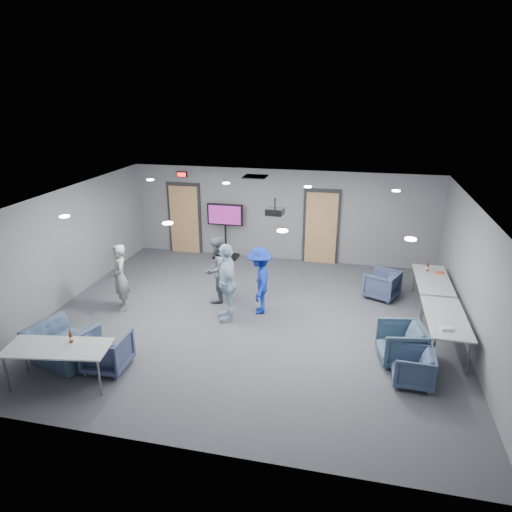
% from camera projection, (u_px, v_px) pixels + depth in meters
% --- Properties ---
extents(floor, '(9.00, 9.00, 0.00)m').
position_uv_depth(floor, '(249.00, 319.00, 10.21)').
color(floor, '#373B3F').
rests_on(floor, ground).
extents(ceiling, '(9.00, 9.00, 0.00)m').
position_uv_depth(ceiling, '(249.00, 201.00, 9.27)').
color(ceiling, white).
rests_on(ceiling, wall_back).
extents(wall_back, '(9.00, 0.02, 2.70)m').
position_uv_depth(wall_back, '(281.00, 215.00, 13.40)').
color(wall_back, slate).
rests_on(wall_back, floor).
extents(wall_front, '(9.00, 0.02, 2.70)m').
position_uv_depth(wall_front, '(179.00, 369.00, 6.08)').
color(wall_front, slate).
rests_on(wall_front, floor).
extents(wall_left, '(0.02, 8.00, 2.70)m').
position_uv_depth(wall_left, '(62.00, 248.00, 10.67)').
color(wall_left, slate).
rests_on(wall_left, floor).
extents(wall_right, '(0.02, 8.00, 2.70)m').
position_uv_depth(wall_right, '(475.00, 282.00, 8.81)').
color(wall_right, slate).
rests_on(wall_right, floor).
extents(door_left, '(1.06, 0.17, 2.24)m').
position_uv_depth(door_left, '(185.00, 219.00, 14.08)').
color(door_left, black).
rests_on(door_left, wall_back).
extents(door_right, '(1.06, 0.17, 2.24)m').
position_uv_depth(door_right, '(321.00, 228.00, 13.21)').
color(door_right, black).
rests_on(door_right, wall_back).
extents(exit_sign, '(0.32, 0.08, 0.16)m').
position_uv_depth(exit_sign, '(182.00, 174.00, 13.58)').
color(exit_sign, black).
rests_on(exit_sign, wall_back).
extents(hvac_diffuser, '(0.60, 0.60, 0.03)m').
position_uv_depth(hvac_diffuser, '(255.00, 177.00, 11.94)').
color(hvac_diffuser, black).
rests_on(hvac_diffuser, ceiling).
extents(downlights, '(6.18, 3.78, 0.02)m').
position_uv_depth(downlights, '(249.00, 202.00, 9.28)').
color(downlights, white).
rests_on(downlights, ceiling).
extents(person_a, '(0.63, 0.68, 1.56)m').
position_uv_depth(person_a, '(120.00, 278.00, 10.46)').
color(person_a, gray).
rests_on(person_a, floor).
extents(person_b, '(0.87, 0.97, 1.63)m').
position_uv_depth(person_b, '(217.00, 270.00, 10.83)').
color(person_b, '#525C62').
rests_on(person_b, floor).
extents(person_c, '(0.80, 1.13, 1.77)m').
position_uv_depth(person_c, '(227.00, 282.00, 9.95)').
color(person_c, '#AAC2DB').
rests_on(person_c, floor).
extents(person_d, '(0.76, 1.10, 1.56)m').
position_uv_depth(person_d, '(260.00, 281.00, 10.30)').
color(person_d, '#172D97').
rests_on(person_d, floor).
extents(chair_right_a, '(0.99, 0.98, 0.69)m').
position_uv_depth(chair_right_a, '(382.00, 284.00, 11.18)').
color(chair_right_a, '#394362').
rests_on(chair_right_a, floor).
extents(chair_right_b, '(0.94, 0.92, 0.74)m').
position_uv_depth(chair_right_b, '(401.00, 344.00, 8.54)').
color(chair_right_b, '#3D5369').
rests_on(chair_right_b, floor).
extents(chair_right_c, '(0.71, 0.70, 0.63)m').
position_uv_depth(chair_right_c, '(413.00, 367.00, 7.91)').
color(chair_right_c, '#3E4E6B').
rests_on(chair_right_c, floor).
extents(chair_front_a, '(0.78, 0.80, 0.71)m').
position_uv_depth(chair_front_a, '(107.00, 351.00, 8.32)').
color(chair_front_a, '#3C4568').
rests_on(chair_front_a, floor).
extents(chair_front_b, '(1.34, 1.24, 0.73)m').
position_uv_depth(chair_front_b, '(62.00, 345.00, 8.51)').
color(chair_front_b, '#3D4F69').
rests_on(chair_front_b, floor).
extents(table_right_a, '(0.75, 1.81, 0.73)m').
position_uv_depth(table_right_a, '(433.00, 281.00, 10.54)').
color(table_right_a, '#ABADB0').
rests_on(table_right_a, floor).
extents(table_right_b, '(0.76, 1.82, 0.73)m').
position_uv_depth(table_right_b, '(446.00, 319.00, 8.80)').
color(table_right_b, '#ABADB0').
rests_on(table_right_b, floor).
extents(table_front_left, '(1.85, 1.01, 0.73)m').
position_uv_depth(table_front_left, '(58.00, 349.00, 7.77)').
color(table_front_left, '#ABADB0').
rests_on(table_front_left, floor).
extents(bottle_front, '(0.07, 0.07, 0.25)m').
position_uv_depth(bottle_front, '(71.00, 338.00, 7.86)').
color(bottle_front, '#602610').
rests_on(bottle_front, table_front_left).
extents(bottle_right, '(0.06, 0.06, 0.25)m').
position_uv_depth(bottle_right, '(427.00, 268.00, 10.94)').
color(bottle_right, '#602610').
rests_on(bottle_right, table_right_a).
extents(snack_box, '(0.19, 0.14, 0.04)m').
position_uv_depth(snack_box, '(440.00, 273.00, 10.82)').
color(snack_box, '#C44F31').
rests_on(snack_box, table_right_a).
extents(wrapper, '(0.25, 0.20, 0.05)m').
position_uv_depth(wrapper, '(446.00, 328.00, 8.31)').
color(wrapper, silver).
rests_on(wrapper, table_right_b).
extents(tv_stand, '(1.09, 0.52, 1.66)m').
position_uv_depth(tv_stand, '(225.00, 228.00, 13.65)').
color(tv_stand, black).
rests_on(tv_stand, floor).
extents(projector, '(0.39, 0.36, 0.36)m').
position_uv_depth(projector, '(275.00, 211.00, 9.70)').
color(projector, black).
rests_on(projector, ceiling).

